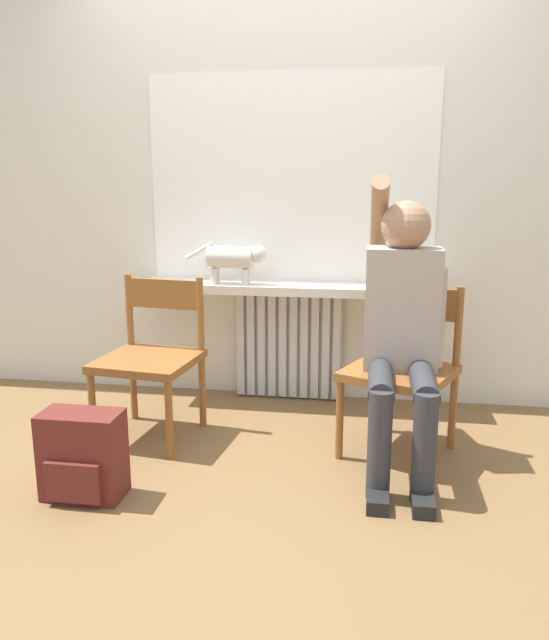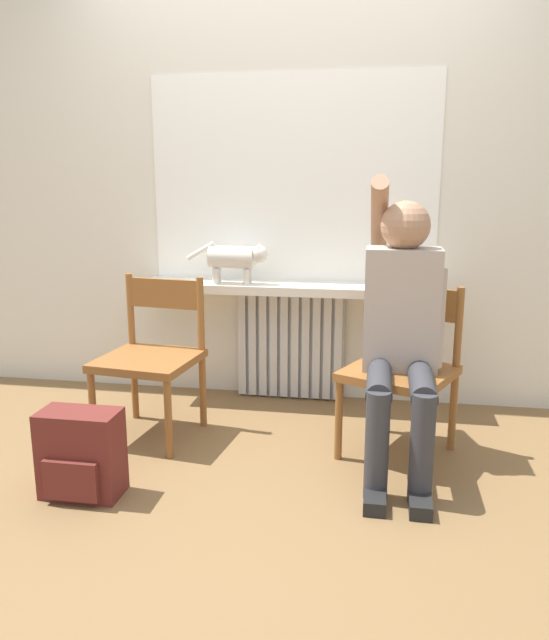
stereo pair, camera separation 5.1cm
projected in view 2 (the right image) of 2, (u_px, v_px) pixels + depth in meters
name	position (u px, v px, depth m)	size (l,w,h in m)	color
ground_plane	(251.00, 487.00, 2.70)	(12.00, 12.00, 0.00)	brown
wall_with_window	(293.00, 169.00, 3.57)	(7.00, 0.06, 2.70)	silver
radiator	(290.00, 344.00, 3.73)	(0.64, 0.08, 0.66)	silver
windowsill	(288.00, 288.00, 3.56)	(1.71, 0.28, 0.05)	white
window_glass	(292.00, 179.00, 3.55)	(1.64, 0.01, 1.16)	white
chair_left	(152.00, 355.00, 3.17)	(0.51, 0.51, 0.81)	brown
chair_right	(402.00, 367.00, 2.96)	(0.61, 0.61, 0.81)	brown
person	(402.00, 323.00, 2.80)	(0.36, 1.02, 1.32)	#333338
cat	(236.00, 258.00, 3.52)	(0.47, 0.13, 0.24)	silver
backpack	(81.00, 455.00, 2.59)	(0.33, 0.21, 0.37)	maroon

